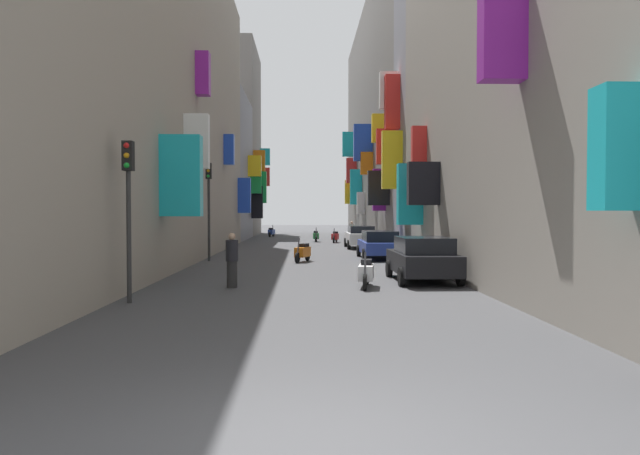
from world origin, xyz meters
name	(u,v)px	position (x,y,z in m)	size (l,w,h in m)	color
ground_plane	(306,250)	(0.00, 30.00, 0.00)	(140.00, 140.00, 0.00)	#424244
building_left_near	(120,65)	(-7.99, 19.32, 8.62)	(7.38, 38.63, 17.26)	#9E9384
building_left_mid_a	(213,168)	(-7.97, 43.92, 6.15)	(7.40, 10.53, 12.32)	gray
building_left_mid_b	(229,142)	(-7.98, 54.58, 9.67)	(7.29, 10.84, 19.37)	slate
building_right_mid_a	(454,66)	(7.97, 24.97, 10.19)	(7.05, 3.85, 20.43)	gray
building_right_mid_b	(421,99)	(7.99, 33.90, 10.17)	(7.39, 14.02, 20.37)	slate
building_right_mid_c	(386,135)	(7.99, 50.45, 9.93)	(7.35, 19.08, 19.87)	slate
parked_car_blue	(379,244)	(3.67, 22.82, 0.74)	(1.96, 4.27, 1.40)	navy
parked_car_black	(423,258)	(3.88, 13.42, 0.78)	(2.03, 4.02, 1.49)	black
parked_car_white	(361,236)	(3.58, 31.38, 0.77)	(1.91, 4.29, 1.45)	white
scooter_red	(335,237)	(2.30, 38.20, 0.46)	(0.66, 1.89, 1.13)	red
scooter_green	(316,236)	(0.85, 39.51, 0.46)	(0.47, 1.81, 1.13)	#287F3D
scooter_white	(366,272)	(1.82, 11.95, 0.46)	(0.62, 1.95, 1.13)	silver
scooter_orange	(303,252)	(-0.16, 21.12, 0.46)	(0.79, 1.81, 1.13)	orange
scooter_blue	(271,232)	(-3.21, 49.02, 0.46)	(0.65, 1.78, 1.13)	#2D4CAD
pedestrian_crossing	(232,260)	(-2.31, 12.03, 0.84)	(0.50, 0.50, 1.68)	#282828
pedestrian_near_left	(352,231)	(3.75, 40.17, 0.80)	(0.40, 0.40, 1.61)	#343434
traffic_light_near_corner	(128,193)	(-4.55, 9.09, 2.81)	(0.26, 0.34, 4.12)	#2D2D2D
traffic_light_far_corner	(209,195)	(-4.62, 21.71, 3.15)	(0.26, 0.34, 4.66)	#2D2D2D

